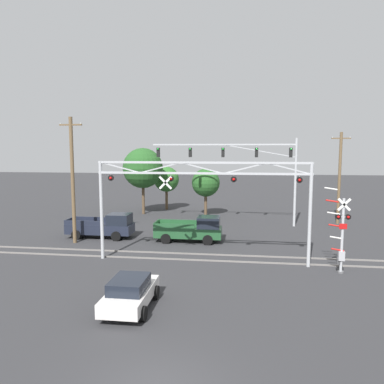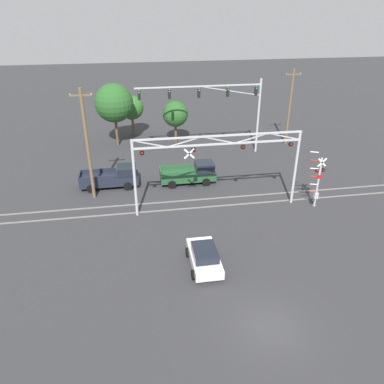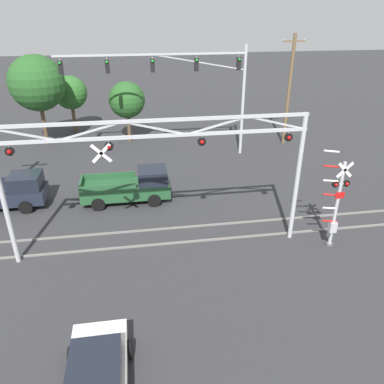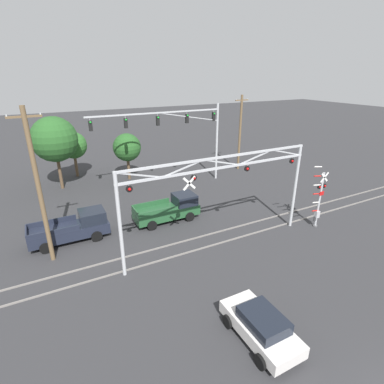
{
  "view_description": "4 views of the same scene",
  "coord_description": "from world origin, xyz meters",
  "views": [
    {
      "loc": [
        2.51,
        -10.33,
        7.4
      ],
      "look_at": [
        -0.98,
        15.87,
        4.34
      ],
      "focal_mm": 35.0,
      "sensor_mm": 36.0,
      "label": 1
    },
    {
      "loc": [
        -6.61,
        -13.93,
        15.97
      ],
      "look_at": [
        -2.32,
        12.2,
        2.36
      ],
      "focal_mm": 35.0,
      "sensor_mm": 36.0,
      "label": 2
    },
    {
      "loc": [
        -0.86,
        -2.2,
        10.84
      ],
      "look_at": [
        1.78,
        14.67,
        2.36
      ],
      "focal_mm": 35.0,
      "sensor_mm": 36.0,
      "label": 3
    },
    {
      "loc": [
        -10.1,
        -1.89,
        11.49
      ],
      "look_at": [
        -1.28,
        14.99,
        3.82
      ],
      "focal_mm": 28.0,
      "sensor_mm": 36.0,
      "label": 4
    }
  ],
  "objects": [
    {
      "name": "background_tree_far_left_verge",
      "position": [
        -6.56,
        34.16,
        3.69
      ],
      "size": [
        3.04,
        3.04,
        5.23
      ],
      "color": "brown",
      "rests_on": "ground_plane"
    },
    {
      "name": "rail_track_far",
      "position": [
        0.0,
        15.07,
        0.05
      ],
      "size": [
        80.0,
        0.08,
        0.1
      ],
      "primitive_type": "cube",
      "color": "gray",
      "rests_on": "ground_plane"
    },
    {
      "name": "utility_pole_right",
      "position": [
        12.0,
        27.77,
        4.65
      ],
      "size": [
        1.8,
        0.28,
        9.0
      ],
      "color": "brown",
      "rests_on": "ground_plane"
    },
    {
      "name": "background_tree_beyond_span",
      "position": [
        -8.56,
        30.74,
        5.21
      ],
      "size": [
        4.53,
        4.53,
        7.49
      ],
      "color": "brown",
      "rests_on": "ground_plane"
    },
    {
      "name": "crossing_signal_mast",
      "position": [
        8.4,
        12.34,
        2.16
      ],
      "size": [
        1.58,
        0.35,
        5.16
      ],
      "color": "#B7BABF",
      "rests_on": "ground_plane"
    },
    {
      "name": "pickup_truck_lead",
      "position": [
        -1.33,
        18.75,
        0.97
      ],
      "size": [
        5.32,
        2.15,
        2.05
      ],
      "color": "#23512D",
      "rests_on": "ground_plane"
    },
    {
      "name": "background_tree_far_right_verge",
      "position": [
        -1.39,
        30.35,
        3.68
      ],
      "size": [
        3.08,
        3.08,
        5.24
      ],
      "color": "brown",
      "rests_on": "ground_plane"
    },
    {
      "name": "utility_pole_left",
      "position": [
        -10.5,
        17.12,
        5.06
      ],
      "size": [
        1.8,
        0.28,
        9.82
      ],
      "color": "brown",
      "rests_on": "ground_plane"
    },
    {
      "name": "crossing_gantry",
      "position": [
        -0.02,
        13.35,
        4.77
      ],
      "size": [
        13.74,
        0.27,
        6.59
      ],
      "color": "#B7BABF",
      "rests_on": "ground_plane"
    },
    {
      "name": "traffic_signal_span",
      "position": [
        3.62,
        25.95,
        6.07
      ],
      "size": [
        13.87,
        0.39,
        8.4
      ],
      "color": "#B7BABF",
      "rests_on": "ground_plane"
    },
    {
      "name": "sedan_waiting",
      "position": [
        -2.54,
        5.81,
        0.77
      ],
      "size": [
        2.09,
        4.05,
        1.49
      ],
      "color": "silver",
      "rests_on": "ground_plane"
    },
    {
      "name": "pickup_truck_following",
      "position": [
        -8.8,
        19.06,
        0.97
      ],
      "size": [
        5.47,
        2.15,
        2.05
      ],
      "color": "#1E2333",
      "rests_on": "ground_plane"
    },
    {
      "name": "rail_track_near",
      "position": [
        0.0,
        13.63,
        0.05
      ],
      "size": [
        80.0,
        0.08,
        0.1
      ],
      "primitive_type": "cube",
      "color": "gray",
      "rests_on": "ground_plane"
    }
  ]
}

